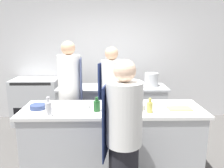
{
  "coord_description": "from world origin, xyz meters",
  "views": [
    {
      "loc": [
        -0.07,
        -2.78,
        1.87
      ],
      "look_at": [
        0.0,
        0.35,
        1.17
      ],
      "focal_mm": 35.0,
      "sensor_mm": 36.0,
      "label": 1
    }
  ],
  "objects_px": {
    "chef_at_pass_far": "(111,99)",
    "stockpot": "(151,79)",
    "bottle_vinegar": "(97,106)",
    "bowl_ceramic_blue": "(38,107)",
    "chef_at_prep_near": "(124,138)",
    "chef_at_stove": "(70,96)",
    "oven_range": "(37,101)",
    "bowl_prep_small": "(136,106)",
    "bottle_olive_oil": "(49,109)",
    "bottle_wine": "(150,107)",
    "bowl_mixing_large": "(84,105)"
  },
  "relations": [
    {
      "from": "chef_at_pass_far",
      "to": "stockpot",
      "type": "relative_size",
      "value": 6.61
    },
    {
      "from": "bottle_vinegar",
      "to": "bowl_ceramic_blue",
      "type": "height_order",
      "value": "bottle_vinegar"
    },
    {
      "from": "chef_at_prep_near",
      "to": "chef_at_stove",
      "type": "height_order",
      "value": "chef_at_stove"
    },
    {
      "from": "oven_range",
      "to": "bowl_prep_small",
      "type": "distance_m",
      "value": 2.66
    },
    {
      "from": "oven_range",
      "to": "bottle_olive_oil",
      "type": "bearing_deg",
      "value": -68.13
    },
    {
      "from": "bottle_vinegar",
      "to": "bottle_wine",
      "type": "distance_m",
      "value": 0.67
    },
    {
      "from": "bottle_vinegar",
      "to": "stockpot",
      "type": "distance_m",
      "value": 1.72
    },
    {
      "from": "bottle_wine",
      "to": "chef_at_pass_far",
      "type": "bearing_deg",
      "value": 119.04
    },
    {
      "from": "bottle_vinegar",
      "to": "chef_at_stove",
      "type": "bearing_deg",
      "value": 120.57
    },
    {
      "from": "chef_at_prep_near",
      "to": "bottle_wine",
      "type": "bearing_deg",
      "value": -26.45
    },
    {
      "from": "oven_range",
      "to": "bottle_olive_oil",
      "type": "distance_m",
      "value": 2.27
    },
    {
      "from": "bottle_vinegar",
      "to": "bowl_prep_small",
      "type": "distance_m",
      "value": 0.52
    },
    {
      "from": "bowl_prep_small",
      "to": "chef_at_prep_near",
      "type": "bearing_deg",
      "value": -108.17
    },
    {
      "from": "chef_at_prep_near",
      "to": "bottle_wine",
      "type": "xyz_separation_m",
      "value": [
        0.36,
        0.49,
        0.17
      ]
    },
    {
      "from": "bowl_prep_small",
      "to": "bottle_olive_oil",
      "type": "bearing_deg",
      "value": -167.15
    },
    {
      "from": "chef_at_stove",
      "to": "bowl_prep_small",
      "type": "xyz_separation_m",
      "value": [
        0.98,
        -0.71,
        0.05
      ]
    },
    {
      "from": "oven_range",
      "to": "bottle_wine",
      "type": "bearing_deg",
      "value": -43.59
    },
    {
      "from": "stockpot",
      "to": "bottle_olive_oil",
      "type": "bearing_deg",
      "value": -134.57
    },
    {
      "from": "chef_at_stove",
      "to": "bottle_wine",
      "type": "height_order",
      "value": "chef_at_stove"
    },
    {
      "from": "bottle_wine",
      "to": "bottle_vinegar",
      "type": "bearing_deg",
      "value": 173.95
    },
    {
      "from": "bottle_vinegar",
      "to": "bowl_ceramic_blue",
      "type": "relative_size",
      "value": 0.89
    },
    {
      "from": "bottle_olive_oil",
      "to": "bottle_vinegar",
      "type": "bearing_deg",
      "value": 15.85
    },
    {
      "from": "bowl_prep_small",
      "to": "bowl_ceramic_blue",
      "type": "xyz_separation_m",
      "value": [
        -1.3,
        0.02,
        -0.0
      ]
    },
    {
      "from": "bottle_vinegar",
      "to": "chef_at_prep_near",
      "type": "bearing_deg",
      "value": -61.75
    },
    {
      "from": "stockpot",
      "to": "bottle_vinegar",
      "type": "bearing_deg",
      "value": -124.78
    },
    {
      "from": "bowl_prep_small",
      "to": "oven_range",
      "type": "bearing_deg",
      "value": 136.63
    },
    {
      "from": "oven_range",
      "to": "chef_at_pass_far",
      "type": "height_order",
      "value": "chef_at_pass_far"
    },
    {
      "from": "chef_at_stove",
      "to": "bowl_mixing_large",
      "type": "relative_size",
      "value": 10.58
    },
    {
      "from": "bowl_prep_small",
      "to": "stockpot",
      "type": "height_order",
      "value": "stockpot"
    },
    {
      "from": "bottle_vinegar",
      "to": "bowl_ceramic_blue",
      "type": "distance_m",
      "value": 0.79
    },
    {
      "from": "chef_at_stove",
      "to": "bottle_vinegar",
      "type": "distance_m",
      "value": 0.93
    },
    {
      "from": "bottle_vinegar",
      "to": "bowl_prep_small",
      "type": "xyz_separation_m",
      "value": [
        0.52,
        0.09,
        -0.04
      ]
    },
    {
      "from": "bottle_olive_oil",
      "to": "bowl_prep_small",
      "type": "height_order",
      "value": "bottle_olive_oil"
    },
    {
      "from": "bowl_mixing_large",
      "to": "bowl_prep_small",
      "type": "height_order",
      "value": "bowl_mixing_large"
    },
    {
      "from": "stockpot",
      "to": "chef_at_prep_near",
      "type": "bearing_deg",
      "value": -108.93
    },
    {
      "from": "bottle_vinegar",
      "to": "bowl_prep_small",
      "type": "relative_size",
      "value": 0.75
    },
    {
      "from": "chef_at_stove",
      "to": "bottle_vinegar",
      "type": "height_order",
      "value": "chef_at_stove"
    },
    {
      "from": "chef_at_pass_far",
      "to": "bowl_ceramic_blue",
      "type": "relative_size",
      "value": 8.18
    },
    {
      "from": "bottle_olive_oil",
      "to": "bottle_vinegar",
      "type": "height_order",
      "value": "bottle_olive_oil"
    },
    {
      "from": "bowl_mixing_large",
      "to": "stockpot",
      "type": "bearing_deg",
      "value": 47.74
    },
    {
      "from": "oven_range",
      "to": "bowl_prep_small",
      "type": "relative_size",
      "value": 3.92
    },
    {
      "from": "bowl_mixing_large",
      "to": "stockpot",
      "type": "height_order",
      "value": "stockpot"
    },
    {
      "from": "oven_range",
      "to": "chef_at_pass_far",
      "type": "relative_size",
      "value": 0.57
    },
    {
      "from": "chef_at_pass_far",
      "to": "bowl_mixing_large",
      "type": "bearing_deg",
      "value": 169.53
    },
    {
      "from": "bottle_olive_oil",
      "to": "chef_at_pass_far",
      "type": "bearing_deg",
      "value": 50.19
    },
    {
      "from": "bowl_ceramic_blue",
      "to": "bottle_vinegar",
      "type": "bearing_deg",
      "value": -7.46
    },
    {
      "from": "chef_at_stove",
      "to": "bowl_ceramic_blue",
      "type": "distance_m",
      "value": 0.76
    },
    {
      "from": "chef_at_pass_far",
      "to": "bottle_vinegar",
      "type": "height_order",
      "value": "chef_at_pass_far"
    },
    {
      "from": "bottle_olive_oil",
      "to": "bowl_ceramic_blue",
      "type": "relative_size",
      "value": 1.14
    },
    {
      "from": "chef_at_pass_far",
      "to": "bottle_olive_oil",
      "type": "xyz_separation_m",
      "value": [
        -0.77,
        -0.92,
        0.16
      ]
    }
  ]
}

